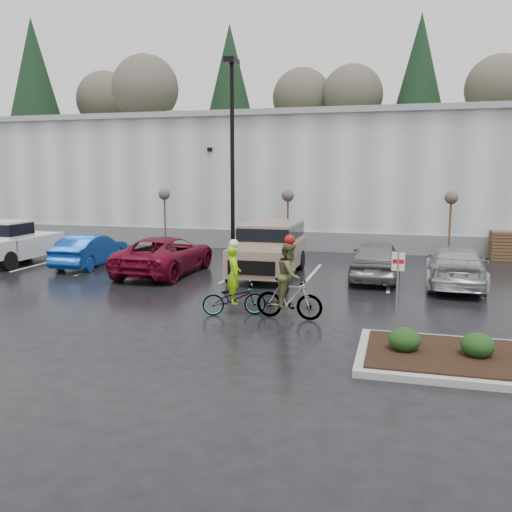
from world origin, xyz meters
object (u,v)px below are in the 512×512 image
(lamppost, at_px, (232,137))
(sapling_west, at_px, (164,198))
(car_grey, at_px, (376,259))
(pallet_stack_a, at_px, (504,246))
(car_far_silver, at_px, (456,267))
(cyclist_olive, at_px, (289,288))
(sapling_east, at_px, (451,201))
(car_red, at_px, (166,255))
(pickup_white, at_px, (18,241))
(fire_lane_sign, at_px, (397,284))
(cyclist_hivis, at_px, (234,291))
(suv_tan, at_px, (268,250))
(sapling_mid, at_px, (288,199))
(car_blue, at_px, (90,250))

(lamppost, height_order, sapling_west, lamppost)
(car_grey, bearing_deg, pallet_stack_a, -131.17)
(lamppost, relative_size, car_far_silver, 1.88)
(cyclist_olive, bearing_deg, lamppost, 28.51)
(lamppost, xyz_separation_m, sapling_west, (-4.00, 1.00, -2.96))
(sapling_east, height_order, cyclist_olive, sapling_east)
(lamppost, distance_m, car_red, 7.22)
(lamppost, xyz_separation_m, pickup_white, (-8.71, -4.38, -4.71))
(sapling_west, bearing_deg, fire_lane_sign, -47.33)
(sapling_east, relative_size, cyclist_hivis, 1.47)
(pickup_white, distance_m, car_far_silver, 18.50)
(sapling_west, bearing_deg, pickup_white, -131.25)
(car_far_silver, bearing_deg, sapling_east, -89.48)
(suv_tan, height_order, cyclist_hivis, cyclist_hivis)
(fire_lane_sign, relative_size, car_grey, 0.49)
(sapling_west, xyz_separation_m, cyclist_olive, (8.91, -11.50, -1.87))
(suv_tan, bearing_deg, pallet_stack_a, 34.26)
(pickup_white, relative_size, cyclist_olive, 2.20)
(pallet_stack_a, relative_size, car_grey, 0.30)
(pickup_white, xyz_separation_m, car_red, (7.49, -0.75, -0.23))
(fire_lane_sign, height_order, car_red, fire_lane_sign)
(pallet_stack_a, relative_size, suv_tan, 0.26)
(pallet_stack_a, height_order, cyclist_olive, cyclist_olive)
(sapling_mid, bearing_deg, sapling_west, 180.00)
(sapling_east, distance_m, suv_tan, 9.19)
(car_blue, bearing_deg, cyclist_hivis, 142.16)
(sapling_mid, relative_size, pallet_stack_a, 2.37)
(cyclist_hivis, bearing_deg, car_grey, -51.13)
(sapling_mid, height_order, pickup_white, sapling_mid)
(cyclist_olive, bearing_deg, car_blue, 62.09)
(sapling_mid, bearing_deg, car_red, -121.29)
(cyclist_hivis, bearing_deg, pickup_white, 41.91)
(car_grey, bearing_deg, suv_tan, 6.44)
(cyclist_olive, bearing_deg, sapling_east, -20.42)
(lamppost, height_order, cyclist_olive, lamppost)
(sapling_east, xyz_separation_m, pickup_white, (-18.71, -5.38, -1.75))
(sapling_mid, bearing_deg, suv_tan, -86.14)
(fire_lane_sign, height_order, car_blue, fire_lane_sign)
(pickup_white, bearing_deg, suv_tan, -0.90)
(lamppost, distance_m, sapling_west, 5.07)
(sapling_west, distance_m, car_red, 7.01)
(car_red, distance_m, car_far_silver, 11.01)
(car_red, bearing_deg, car_grey, -172.21)
(car_far_silver, bearing_deg, pallet_stack_a, -109.19)
(sapling_mid, height_order, cyclist_hivis, sapling_mid)
(pickup_white, relative_size, car_grey, 1.16)
(lamppost, bearing_deg, car_far_silver, -25.99)
(car_blue, xyz_separation_m, car_grey, (12.03, 0.28, 0.07))
(fire_lane_sign, distance_m, car_blue, 14.83)
(car_blue, xyz_separation_m, cyclist_hivis, (8.36, -6.07, -0.02))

